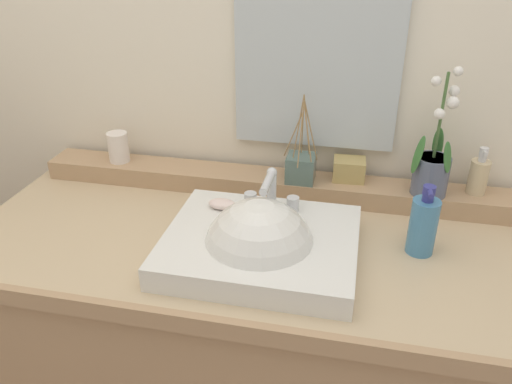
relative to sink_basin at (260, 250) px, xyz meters
The scene contains 12 objects.
wall_back 0.66m from the sink_basin, 94.34° to the left, with size 3.14×0.20×2.61m, color silver.
vanity_cabinet 0.47m from the sink_basin, 113.80° to the left, with size 1.46×0.65×0.87m.
back_ledge 0.34m from the sink_basin, 96.61° to the left, with size 1.37×0.12×0.06m, color tan.
sink_basin is the anchor object (origin of this frame).
soap_bar 0.18m from the sink_basin, 136.98° to the left, with size 0.07×0.04×0.02m, color silver.
potted_plant 0.52m from the sink_basin, 38.37° to the left, with size 0.11×0.12×0.34m.
soap_dispenser 0.63m from the sink_basin, 33.46° to the left, with size 0.05×0.05×0.13m.
tumbler_cup 0.62m from the sink_basin, 146.66° to the left, with size 0.06×0.06×0.09m, color silver.
reed_diffuser 0.33m from the sink_basin, 81.11° to the left, with size 0.10×0.10×0.25m.
trinket_box 0.41m from the sink_basin, 62.91° to the left, with size 0.09×0.07×0.06m, color tan.
lotion_bottle 0.39m from the sink_basin, 16.55° to the left, with size 0.07×0.07×0.18m.
mirror 0.60m from the sink_basin, 79.97° to the left, with size 0.45×0.02×0.64m, color silver.
Camera 1 is at (0.24, -1.07, 1.57)m, focal length 35.76 mm.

